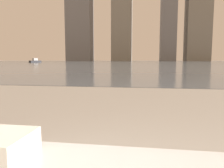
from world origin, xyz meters
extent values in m
cube|color=slate|center=(0.00, 62.00, 0.01)|extent=(180.00, 110.00, 0.01)
cube|color=#2D2D33|center=(-29.20, 55.85, 0.29)|extent=(2.51, 3.31, 0.56)
cube|color=silver|center=(-29.20, 55.85, 0.88)|extent=(1.28, 1.43, 0.64)
cube|color=slate|center=(-35.53, 118.00, 24.74)|extent=(13.53, 9.19, 49.48)
cube|color=slate|center=(11.60, 118.00, 25.02)|extent=(7.58, 12.19, 50.03)
cube|color=gray|center=(26.09, 118.00, 20.85)|extent=(11.40, 11.91, 41.69)
camera|label=1|loc=(0.39, 0.26, 0.87)|focal=35.00mm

